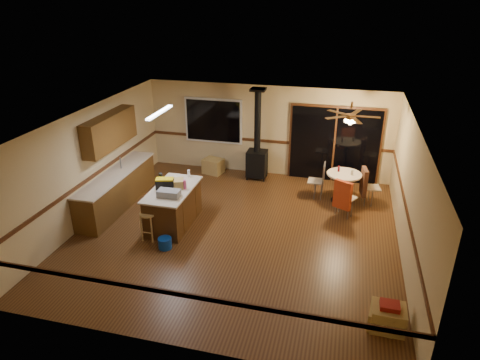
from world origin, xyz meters
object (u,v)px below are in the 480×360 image
(chair_left, at_px, (320,177))
(box_under_window, at_px, (213,166))
(chair_right, at_px, (365,182))
(bar_stool, at_px, (149,226))
(kitchen_island, at_px, (173,206))
(toolbox_black, at_px, (165,184))
(toolbox_grey, at_px, (169,193))
(wood_stove, at_px, (257,154))
(box_corner_a, at_px, (388,318))
(box_corner_b, at_px, (381,320))
(blue_bucket, at_px, (165,243))
(chair_near, at_px, (343,195))
(dining_table, at_px, (343,183))

(chair_left, bearing_deg, box_under_window, 164.69)
(chair_right, bearing_deg, bar_stool, -147.37)
(kitchen_island, bearing_deg, toolbox_black, -170.05)
(toolbox_grey, distance_m, chair_left, 4.04)
(toolbox_grey, height_order, bar_stool, toolbox_grey)
(wood_stove, bearing_deg, box_corner_a, -58.33)
(toolbox_grey, relative_size, box_corner_b, 1.20)
(blue_bucket, bearing_deg, toolbox_black, 109.99)
(chair_near, relative_size, box_corner_b, 1.75)
(dining_table, bearing_deg, box_under_window, 165.60)
(bar_stool, xyz_separation_m, chair_right, (4.53, 2.90, 0.28))
(dining_table, height_order, box_corner_b, dining_table)
(toolbox_grey, distance_m, chair_right, 4.90)
(chair_left, distance_m, box_under_window, 3.31)
(box_corner_a, distance_m, box_corner_b, 0.11)
(wood_stove, relative_size, dining_table, 2.90)
(chair_right, relative_size, box_under_window, 1.27)
(wood_stove, height_order, box_corner_a, wood_stove)
(bar_stool, bearing_deg, toolbox_black, 81.06)
(blue_bucket, relative_size, chair_right, 0.41)
(chair_near, height_order, box_under_window, chair_near)
(blue_bucket, distance_m, chair_right, 5.17)
(kitchen_island, xyz_separation_m, chair_left, (3.15, 2.23, 0.14))
(kitchen_island, bearing_deg, toolbox_grey, -77.30)
(kitchen_island, distance_m, box_under_window, 3.11)
(wood_stove, relative_size, box_corner_b, 6.31)
(blue_bucket, height_order, box_under_window, box_under_window)
(kitchen_island, relative_size, toolbox_grey, 3.50)
(blue_bucket, xyz_separation_m, box_corner_a, (4.40, -1.29, 0.08))
(kitchen_island, relative_size, chair_near, 2.40)
(wood_stove, height_order, chair_near, wood_stove)
(bar_stool, distance_m, chair_near, 4.51)
(chair_near, bearing_deg, chair_left, 122.33)
(chair_near, relative_size, box_corner_a, 1.31)
(blue_bucket, xyz_separation_m, box_under_window, (-0.23, 4.11, 0.10))
(dining_table, bearing_deg, kitchen_island, -150.32)
(toolbox_grey, bearing_deg, blue_bucket, -79.74)
(chair_right, relative_size, box_corner_b, 1.75)
(kitchen_island, xyz_separation_m, blue_bucket, (0.20, -1.01, -0.33))
(toolbox_grey, distance_m, dining_table, 4.46)
(chair_left, bearing_deg, blue_bucket, -132.26)
(chair_left, bearing_deg, box_corner_a, -72.21)
(toolbox_grey, height_order, chair_left, toolbox_grey)
(box_corner_a, bearing_deg, bar_stool, 162.35)
(kitchen_island, bearing_deg, dining_table, 29.68)
(box_under_window, bearing_deg, box_corner_a, -49.39)
(kitchen_island, xyz_separation_m, bar_stool, (-0.27, -0.75, -0.13))
(dining_table, height_order, chair_left, chair_left)
(bar_stool, height_order, dining_table, dining_table)
(chair_left, bearing_deg, chair_right, -4.04)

